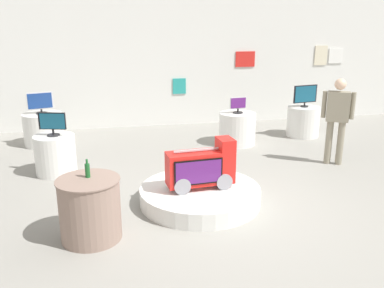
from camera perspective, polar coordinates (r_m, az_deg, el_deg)
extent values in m
plane|color=gray|center=(5.84, 5.17, -8.69)|extent=(30.00, 30.00, 0.00)
cube|color=silver|center=(10.15, -2.83, 11.26)|extent=(12.30, 0.10, 3.09)
cube|color=teal|center=(10.19, -1.79, 8.10)|extent=(0.32, 0.02, 0.38)
cube|color=white|center=(11.59, 19.48, 11.56)|extent=(0.40, 0.02, 0.38)
cube|color=beige|center=(11.38, 17.61, 11.75)|extent=(0.35, 0.02, 0.50)
cube|color=red|center=(10.54, 7.46, 11.70)|extent=(0.50, 0.02, 0.38)
cylinder|color=silver|center=(5.89, 1.13, -7.16)|extent=(1.73, 1.73, 0.23)
cylinder|color=gray|center=(5.72, -1.78, -5.37)|extent=(0.26, 0.39, 0.23)
cylinder|color=gray|center=(5.89, 3.98, -4.74)|extent=(0.26, 0.39, 0.23)
cube|color=red|center=(5.73, 1.16, -3.32)|extent=(0.97, 0.40, 0.47)
cube|color=red|center=(5.75, 4.71, 0.01)|extent=(0.23, 0.34, 0.16)
cube|color=black|center=(5.55, 0.94, -3.97)|extent=(0.69, 0.07, 0.36)
cube|color=#561E6B|center=(5.55, 0.94, -3.97)|extent=(0.65, 0.07, 0.32)
cube|color=#B2B2B7|center=(5.65, 1.17, -0.80)|extent=(0.76, 0.09, 0.02)
cylinder|color=silver|center=(7.30, -18.57, -1.43)|extent=(0.68, 0.68, 0.67)
cylinder|color=black|center=(7.20, -18.83, 1.20)|extent=(0.21, 0.21, 0.02)
cylinder|color=black|center=(7.19, -18.87, 1.62)|extent=(0.04, 0.04, 0.09)
cube|color=black|center=(7.15, -19.01, 3.07)|extent=(0.45, 0.16, 0.28)
cube|color=navy|center=(7.12, -18.98, 3.04)|extent=(0.41, 0.12, 0.26)
cylinder|color=silver|center=(8.68, 6.36, 2.17)|extent=(0.77, 0.77, 0.67)
cylinder|color=black|center=(8.60, 6.43, 4.41)|extent=(0.21, 0.21, 0.02)
cylinder|color=black|center=(8.59, 6.44, 4.72)|extent=(0.04, 0.04, 0.08)
cube|color=silver|center=(8.56, 6.48, 5.75)|extent=(0.36, 0.08, 0.24)
cube|color=#561E6B|center=(8.54, 6.51, 5.72)|extent=(0.33, 0.05, 0.21)
cylinder|color=silver|center=(9.13, -20.09, 1.96)|extent=(0.80, 0.80, 0.67)
cylinder|color=black|center=(9.05, -20.30, 4.09)|extent=(0.23, 0.23, 0.02)
cylinder|color=black|center=(9.04, -20.34, 4.39)|extent=(0.04, 0.04, 0.08)
cube|color=silver|center=(9.00, -20.47, 5.71)|extent=(0.51, 0.17, 0.35)
cube|color=navy|center=(8.99, -20.53, 5.68)|extent=(0.46, 0.14, 0.31)
cylinder|color=silver|center=(9.60, 15.30, 3.07)|extent=(0.73, 0.73, 0.67)
cylinder|color=black|center=(9.52, 15.46, 5.10)|extent=(0.17, 0.17, 0.02)
cylinder|color=black|center=(9.51, 15.48, 5.39)|extent=(0.04, 0.04, 0.08)
cube|color=black|center=(9.47, 15.59, 6.78)|extent=(0.59, 0.14, 0.39)
cube|color=navy|center=(9.45, 15.63, 6.76)|extent=(0.54, 0.11, 0.35)
cylinder|color=gray|center=(5.01, -14.09, -8.84)|extent=(0.72, 0.72, 0.76)
cylinder|color=gray|center=(4.87, -14.39, -4.90)|extent=(0.74, 0.74, 0.02)
cylinder|color=#195926|center=(4.90, -14.43, -3.63)|extent=(0.06, 0.06, 0.16)
cylinder|color=#195926|center=(4.86, -14.52, -2.41)|extent=(0.03, 0.03, 0.06)
cylinder|color=gray|center=(7.82, 18.59, 0.24)|extent=(0.12, 0.12, 0.80)
cylinder|color=gray|center=(7.83, 20.05, 0.12)|extent=(0.12, 0.12, 0.80)
cube|color=gray|center=(7.67, 19.79, 4.96)|extent=(0.43, 0.36, 0.53)
sphere|color=beige|center=(7.61, 20.08, 7.87)|extent=(0.20, 0.20, 0.20)
cylinder|color=gray|center=(7.66, 18.02, 5.31)|extent=(0.08, 0.08, 0.48)
cylinder|color=gray|center=(7.69, 21.60, 4.99)|extent=(0.08, 0.08, 0.48)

